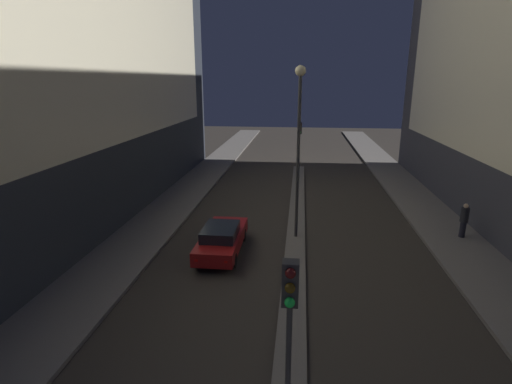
# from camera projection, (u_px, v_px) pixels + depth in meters

# --- Properties ---
(median_strip) EXTENTS (0.96, 32.10, 0.15)m
(median_strip) POSITION_uv_depth(u_px,v_px,m) (296.00, 228.00, 22.00)
(median_strip) COLOR #66605B
(median_strip) RESTS_ON ground
(traffic_light_near) EXTENTS (0.32, 0.42, 4.61)m
(traffic_light_near) POSITION_uv_depth(u_px,v_px,m) (289.00, 320.00, 7.67)
(traffic_light_near) COLOR #383838
(traffic_light_near) RESTS_ON median_strip
(traffic_light_mid) EXTENTS (0.32, 0.42, 4.61)m
(traffic_light_mid) POSITION_uv_depth(u_px,v_px,m) (300.00, 138.00, 31.50)
(traffic_light_mid) COLOR #383838
(traffic_light_mid) RESTS_ON median_strip
(street_lamp) EXTENTS (0.51, 0.51, 8.49)m
(street_lamp) POSITION_uv_depth(u_px,v_px,m) (299.00, 126.00, 19.17)
(street_lamp) COLOR #383838
(street_lamp) RESTS_ON median_strip
(car_left_lane) EXTENTS (1.81, 4.82, 1.44)m
(car_left_lane) POSITION_uv_depth(u_px,v_px,m) (222.00, 238.00, 18.86)
(car_left_lane) COLOR maroon
(car_left_lane) RESTS_ON ground
(pedestrian_on_right_sidewalk) EXTENTS (0.40, 0.40, 1.80)m
(pedestrian_on_right_sidewalk) POSITION_uv_depth(u_px,v_px,m) (464.00, 220.00, 20.34)
(pedestrian_on_right_sidewalk) COLOR black
(pedestrian_on_right_sidewalk) RESTS_ON sidewalk_right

